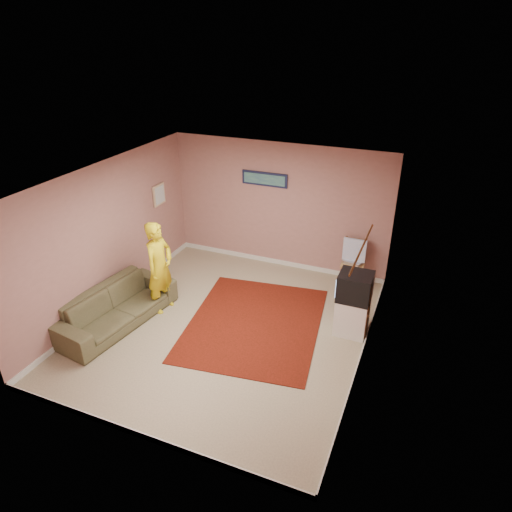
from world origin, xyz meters
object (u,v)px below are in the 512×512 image
at_px(chair_a, 353,259).
at_px(chair_b, 357,300).
at_px(sofa, 116,307).
at_px(person, 160,267).
at_px(tv_cabinet, 352,316).
at_px(crt_tv, 355,287).

relative_size(chair_a, chair_b, 0.95).
xyz_separation_m(sofa, person, (0.47, 0.69, 0.51)).
bearing_deg(chair_a, person, -148.14).
height_order(sofa, person, person).
relative_size(chair_a, person, 0.31).
height_order(tv_cabinet, person, person).
height_order(crt_tv, chair_a, crt_tv).
height_order(crt_tv, person, person).
bearing_deg(tv_cabinet, person, -170.38).
bearing_deg(person, tv_cabinet, -76.83).
relative_size(tv_cabinet, person, 0.39).
distance_m(chair_a, chair_b, 1.52).
distance_m(tv_cabinet, person, 3.36).
bearing_deg(chair_a, sofa, -144.30).
relative_size(sofa, person, 1.31).
distance_m(chair_b, person, 3.39).
bearing_deg(crt_tv, person, -170.56).
height_order(chair_b, sofa, chair_b).
xyz_separation_m(crt_tv, chair_a, (-0.30, 1.52, -0.29)).
bearing_deg(chair_a, crt_tv, -81.93).
bearing_deg(crt_tv, chair_b, 40.03).
distance_m(tv_cabinet, crt_tv, 0.55).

